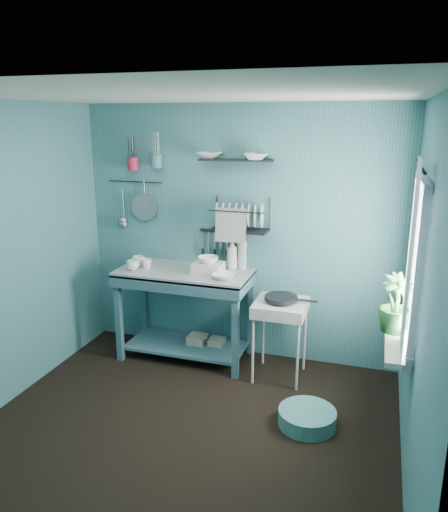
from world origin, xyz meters
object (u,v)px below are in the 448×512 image
(soap_bottle, at_px, (232,254))
(potted_plant, at_px, (396,304))
(mug_left, at_px, (133,265))
(frying_pan, at_px, (281,298))
(storage_tin_small, at_px, (217,348))
(work_counter, at_px, (186,314))
(water_bottle, at_px, (242,255))
(utensil_cup_magenta, at_px, (133,164))
(hotplate_stand, at_px, (280,340))
(colander, at_px, (144,207))
(floor_basin, at_px, (307,418))
(wash_tub, at_px, (208,268))
(mug_right, at_px, (139,261))
(storage_tin_large, at_px, (197,345))
(mug_mid, at_px, (147,264))
(dish_rack, at_px, (240,215))
(utensil_cup_teal, at_px, (156,161))

(soap_bottle, relative_size, potted_plant, 0.68)
(mug_left, height_order, frying_pan, mug_left)
(storage_tin_small, bearing_deg, work_counter, -165.07)
(water_bottle, bearing_deg, utensil_cup_magenta, -179.85)
(potted_plant, bearing_deg, hotplate_stand, 149.04)
(potted_plant, xyz_separation_m, storage_tin_small, (-1.64, 0.77, -0.95))
(colander, distance_m, floor_basin, 2.59)
(soap_bottle, distance_m, utensil_cup_magenta, 1.34)
(wash_tub, relative_size, hotplate_stand, 0.38)
(wash_tub, relative_size, soap_bottle, 0.94)
(floor_basin, bearing_deg, hotplate_stand, 117.91)
(floor_basin, bearing_deg, frying_pan, 117.91)
(mug_right, height_order, soap_bottle, soap_bottle)
(storage_tin_large, xyz_separation_m, storage_tin_small, (0.20, 0.03, -0.01))
(frying_pan, height_order, floor_basin, frying_pan)
(storage_tin_large, bearing_deg, mug_mid, -167.09)
(dish_rack, bearing_deg, mug_right, -176.14)
(wash_tub, height_order, potted_plant, potted_plant)
(mug_mid, distance_m, wash_tub, 0.63)
(work_counter, relative_size, utensil_cup_teal, 10.02)
(mug_left, xyz_separation_m, potted_plant, (2.42, -0.53, 0.08))
(mug_right, xyz_separation_m, dish_rack, (1.01, 0.17, 0.50))
(mug_right, xyz_separation_m, utensil_cup_magenta, (-0.13, 0.22, 0.94))
(mug_left, relative_size, wash_tub, 0.44)
(hotplate_stand, relative_size, floor_basin, 1.63)
(hotplate_stand, bearing_deg, wash_tub, -178.03)
(utensil_cup_magenta, height_order, storage_tin_small, utensil_cup_magenta)
(floor_basin, bearing_deg, work_counter, 148.66)
(wash_tub, distance_m, storage_tin_large, 0.88)
(utensil_cup_teal, bearing_deg, dish_rack, -3.28)
(potted_plant, relative_size, storage_tin_small, 2.18)
(colander, relative_size, storage_tin_small, 1.40)
(work_counter, xyz_separation_m, potted_plant, (1.94, -0.69, 0.59))
(mug_mid, bearing_deg, frying_pan, -2.46)
(mug_mid, relative_size, water_bottle, 0.36)
(hotplate_stand, bearing_deg, mug_mid, -172.84)
(colander, bearing_deg, frying_pan, -13.54)
(wash_tub, bearing_deg, floor_basin, -36.06)
(frying_pan, xyz_separation_m, utensil_cup_teal, (-1.35, 0.34, 1.16))
(utensil_cup_magenta, xyz_separation_m, utensil_cup_teal, (0.26, 0.00, 0.03))
(floor_basin, bearing_deg, utensil_cup_magenta, 152.25)
(potted_plant, bearing_deg, mug_right, 164.15)
(dish_rack, relative_size, colander, 1.96)
(wash_tub, bearing_deg, water_bottle, 41.63)
(mug_right, distance_m, water_bottle, 1.05)
(utensil_cup_magenta, height_order, storage_tin_large, utensil_cup_magenta)
(hotplate_stand, height_order, storage_tin_small, hotplate_stand)
(water_bottle, height_order, utensil_cup_teal, utensil_cup_teal)
(mug_left, distance_m, wash_tub, 0.74)
(wash_tub, xyz_separation_m, floor_basin, (1.11, -0.81, -0.91))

